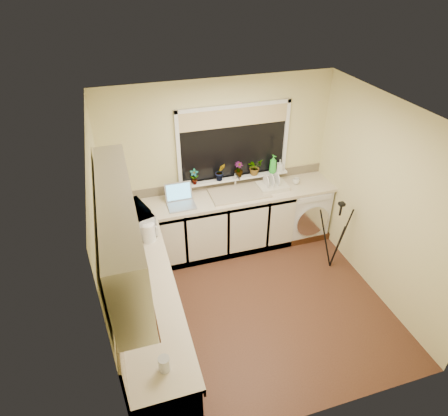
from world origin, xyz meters
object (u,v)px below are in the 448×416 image
(plant_b, at_px, (220,172))
(cup_back, at_px, (296,181))
(kettle, at_px, (148,232))
(dish_rack, at_px, (272,186))
(plant_a, at_px, (194,177))
(plant_c, at_px, (239,170))
(soap_bottle_green, at_px, (273,164))
(steel_jar, at_px, (137,277))
(washing_machine, at_px, (303,209))
(glass_jug, at_px, (164,364))
(cup_left, at_px, (146,307))
(tripod, at_px, (336,236))
(plant_d, at_px, (255,167))
(microwave, at_px, (133,221))
(laptop, at_px, (180,199))

(plant_b, relative_size, cup_back, 2.37)
(kettle, height_order, dish_rack, kettle)
(plant_a, bearing_deg, plant_b, 0.43)
(plant_c, relative_size, soap_bottle_green, 0.81)
(steel_jar, bearing_deg, washing_machine, 27.38)
(glass_jug, relative_size, cup_left, 1.30)
(washing_machine, height_order, steel_jar, steel_jar)
(washing_machine, distance_m, soap_bottle_green, 0.91)
(soap_bottle_green, xyz_separation_m, cup_left, (-2.11, -1.96, -0.24))
(tripod, xyz_separation_m, cup_left, (-2.63, -0.91, 0.42))
(washing_machine, distance_m, plant_d, 1.07)
(dish_rack, relative_size, plant_b, 1.61)
(glass_jug, bearing_deg, plant_d, 56.15)
(glass_jug, relative_size, cup_back, 1.28)
(tripod, xyz_separation_m, microwave, (-2.60, 0.39, 0.52))
(plant_b, bearing_deg, plant_d, 2.50)
(steel_jar, xyz_separation_m, plant_d, (1.87, 1.57, 0.21))
(cup_back, bearing_deg, washing_machine, -4.94)
(glass_jug, xyz_separation_m, plant_b, (1.26, 2.63, 0.21))
(steel_jar, distance_m, plant_b, 2.07)
(laptop, distance_m, dish_rack, 1.35)
(laptop, xyz_separation_m, plant_c, (0.91, 0.24, 0.19))
(plant_d, distance_m, soap_bottle_green, 0.27)
(laptop, bearing_deg, plant_a, 39.09)
(plant_c, bearing_deg, microwave, -156.36)
(plant_b, bearing_deg, cup_back, -9.03)
(laptop, distance_m, steel_jar, 1.52)
(microwave, height_order, plant_b, plant_b)
(microwave, bearing_deg, cup_left, 160.37)
(glass_jug, bearing_deg, microwave, 90.81)
(washing_machine, distance_m, cup_back, 0.54)
(soap_bottle_green, bearing_deg, tripod, -63.62)
(glass_jug, xyz_separation_m, plant_a, (0.88, 2.63, 0.19))
(dish_rack, distance_m, tripod, 1.12)
(dish_rack, distance_m, glass_jug, 3.14)
(kettle, relative_size, cup_back, 2.03)
(plant_c, xyz_separation_m, soap_bottle_green, (0.51, -0.03, 0.03))
(glass_jug, distance_m, microwave, 1.97)
(laptop, height_order, plant_d, plant_d)
(steel_jar, relative_size, soap_bottle_green, 0.44)
(soap_bottle_green, height_order, cup_left, soap_bottle_green)
(laptop, distance_m, cup_left, 1.88)
(plant_c, bearing_deg, steel_jar, -136.06)
(tripod, distance_m, cup_left, 2.81)
(microwave, relative_size, cup_back, 5.05)
(plant_d, height_order, cup_left, plant_d)
(tripod, distance_m, plant_b, 1.80)
(microwave, distance_m, soap_bottle_green, 2.18)
(glass_jug, relative_size, soap_bottle_green, 0.51)
(laptop, relative_size, glass_jug, 2.64)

